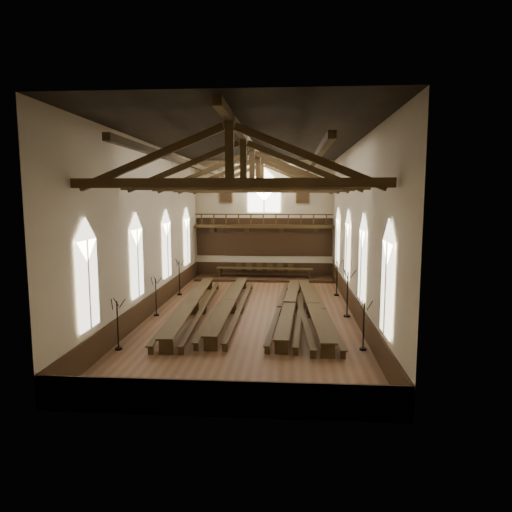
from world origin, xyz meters
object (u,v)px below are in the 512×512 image
(refectory_row_b, at_px, (230,303))
(candelabrum_left_far, at_px, (179,284))
(refectory_row_c, at_px, (290,305))
(candelabrum_left_near, at_px, (118,334))
(high_table, at_px, (264,269))
(dais, at_px, (264,278))
(candelabrum_right_mid, at_px, (347,303))
(candelabrum_right_far, at_px, (337,285))
(refectory_row_d, at_px, (312,306))
(candelabrum_left_mid, at_px, (156,304))
(refectory_row_a, at_px, (192,304))
(candelabrum_right_near, at_px, (363,335))

(refectory_row_b, distance_m, candelabrum_left_far, 6.22)
(refectory_row_c, xyz_separation_m, candelabrum_left_near, (-7.79, -6.80, 0.17))
(high_table, bearing_deg, candelabrum_left_near, -107.16)
(dais, xyz_separation_m, high_table, (-0.00, 0.00, 0.75))
(candelabrum_right_mid, xyz_separation_m, candelabrum_right_far, (0.00, 5.78, -0.07))
(refectory_row_d, bearing_deg, candelabrum_left_far, 150.43)
(refectory_row_b, relative_size, candelabrum_right_mid, 5.29)
(refectory_row_c, xyz_separation_m, candelabrum_left_mid, (-7.79, -0.80, 0.16))
(high_table, bearing_deg, refectory_row_b, -97.40)
(refectory_row_c, relative_size, candelabrum_right_mid, 5.22)
(refectory_row_a, bearing_deg, dais, 72.53)
(refectory_row_d, xyz_separation_m, candelabrum_left_near, (-9.10, -6.56, 0.15))
(refectory_row_b, relative_size, candelabrum_left_near, 6.19)
(refectory_row_b, distance_m, candelabrum_right_far, 8.61)
(refectory_row_b, bearing_deg, candelabrum_right_near, -42.79)
(refectory_row_d, distance_m, candelabrum_left_near, 11.22)
(refectory_row_a, height_order, candelabrum_right_far, candelabrum_right_far)
(high_table, bearing_deg, candelabrum_left_far, -130.49)
(candelabrum_left_far, bearing_deg, candelabrum_right_far, 3.08)
(candelabrum_right_far, bearing_deg, refectory_row_a, -148.18)
(refectory_row_c, distance_m, candelabrum_right_mid, 3.33)
(high_table, relative_size, candelabrum_right_mid, 2.93)
(refectory_row_d, xyz_separation_m, candelabrum_right_far, (2.00, 5.76, 0.20))
(dais, distance_m, candelabrum_right_far, 8.15)
(refectory_row_a, xyz_separation_m, candelabrum_right_near, (9.11, -5.89, 0.11))
(refectory_row_a, xyz_separation_m, candelabrum_right_far, (9.11, 5.65, 0.18))
(high_table, bearing_deg, candelabrum_right_mid, -65.32)
(candelabrum_left_mid, bearing_deg, candelabrum_right_near, -25.23)
(refectory_row_b, bearing_deg, dais, 82.60)
(candelabrum_left_mid, distance_m, candelabrum_right_mid, 11.11)
(dais, relative_size, candelabrum_right_far, 4.48)
(candelabrum_left_far, bearing_deg, refectory_row_a, -68.56)
(refectory_row_d, bearing_deg, refectory_row_b, 173.12)
(candelabrum_right_near, distance_m, candelabrum_right_far, 11.55)
(refectory_row_d, xyz_separation_m, candelabrum_right_mid, (2.00, -0.02, 0.27))
(dais, relative_size, candelabrum_left_near, 4.78)
(candelabrum_right_near, relative_size, candelabrum_right_mid, 0.83)
(candelabrum_left_far, bearing_deg, refectory_row_d, -29.57)
(candelabrum_left_near, height_order, candelabrum_right_near, candelabrum_left_near)
(dais, xyz_separation_m, candelabrum_left_far, (-5.67, -6.64, 0.69))
(candelabrum_right_far, bearing_deg, high_table, 131.96)
(dais, distance_m, high_table, 0.75)
(refectory_row_a, height_order, candelabrum_right_near, candelabrum_right_near)
(candelabrum_left_mid, bearing_deg, candelabrum_left_near, -90.00)
(refectory_row_b, height_order, refectory_row_d, refectory_row_b)
(candelabrum_right_far, bearing_deg, candelabrum_right_mid, -90.00)
(refectory_row_a, relative_size, refectory_row_d, 1.02)
(candelabrum_left_far, bearing_deg, dais, 49.51)
(refectory_row_d, bearing_deg, candelabrum_right_near, -70.91)
(candelabrum_right_near, bearing_deg, candelabrum_right_mid, 90.00)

